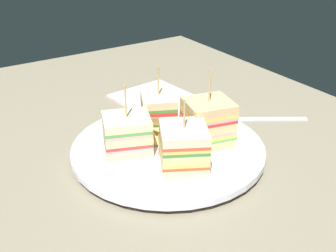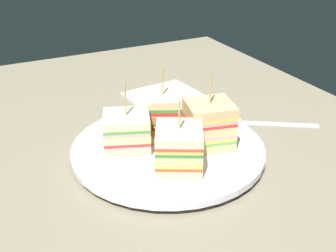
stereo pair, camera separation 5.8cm
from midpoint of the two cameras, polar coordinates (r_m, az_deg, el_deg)
name	(u,v)px [view 1 (the left image)]	position (r cm, az deg, el deg)	size (l,w,h in cm)	color
ground_plane	(168,161)	(60.58, -2.74, -4.75)	(99.92, 73.44, 1.80)	gray
plate	(168,150)	(59.60, -2.78, -3.20)	(26.37, 26.37, 1.64)	white
sandwich_wedge_0	(127,134)	(57.66, -8.22, -1.07)	(7.32, 7.67, 9.34)	#CFB388
sandwich_wedge_1	(184,147)	(53.45, -1.02, -2.88)	(8.05, 7.87, 9.11)	beige
sandwich_wedge_2	(208,122)	(58.69, 2.43, 0.43)	(6.87, 7.23, 10.66)	#DEBB7B
sandwich_wedge_3	(159,112)	(62.84, -3.88, 1.83)	(7.56, 6.92, 9.45)	beige
chip_pile	(168,133)	(60.89, -2.77, -0.94)	(6.52, 6.83, 1.87)	#EADA7A
spoon	(233,117)	(70.31, 6.22, 1.09)	(10.26, 14.57, 1.00)	silver
napkin	(153,96)	(78.25, -4.05, 3.85)	(11.93, 12.36, 0.50)	silver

